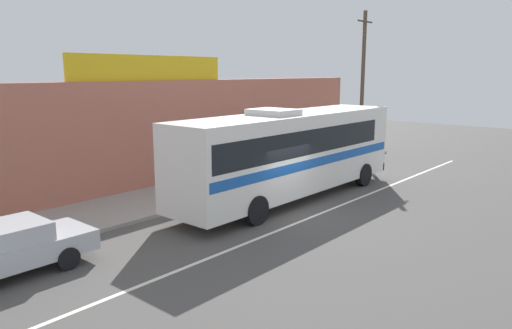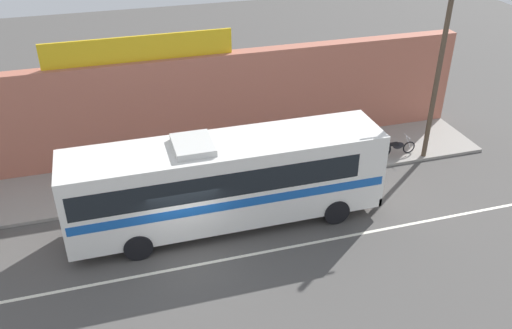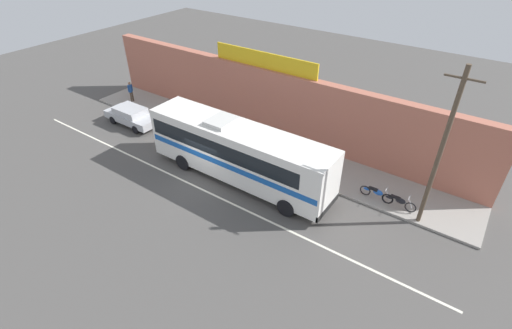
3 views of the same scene
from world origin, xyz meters
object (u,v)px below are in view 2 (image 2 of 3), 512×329
utility_pole (439,67)px  motorcycle_red (396,147)px  intercity_bus (225,178)px  motorcycle_orange (372,151)px

utility_pole → motorcycle_red: bearing=161.8°
utility_pole → motorcycle_red: size_ratio=4.46×
utility_pole → motorcycle_red: utility_pole is taller
intercity_bus → utility_pole: (10.18, 2.35, 2.45)m
motorcycle_orange → utility_pole: bearing=-9.7°
motorcycle_red → motorcycle_orange: bearing=179.3°
utility_pole → intercity_bus: bearing=-167.0°
intercity_bus → motorcycle_red: size_ratio=6.28×
motorcycle_red → utility_pole: bearing=-18.2°
intercity_bus → motorcycle_orange: bearing=19.9°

